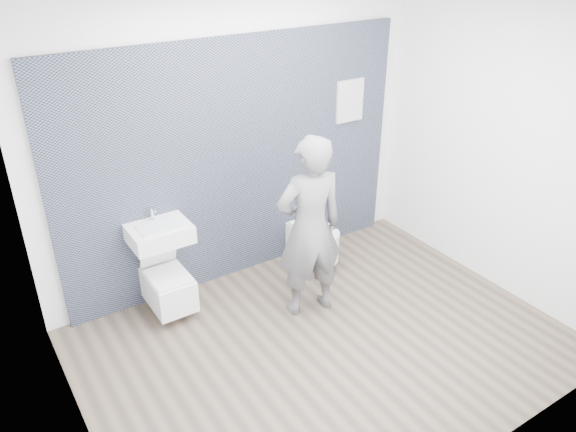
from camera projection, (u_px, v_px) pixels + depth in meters
ground at (325, 344)px, 4.90m from camera, size 4.00×4.00×0.00m
room_shell at (333, 158)px, 4.09m from camera, size 4.00×4.00×4.00m
tile_wall at (244, 267)px, 5.99m from camera, size 3.60×0.06×2.40m
washbasin at (160, 233)px, 4.98m from camera, size 0.53×0.40×0.40m
toilet_square at (168, 287)px, 5.19m from camera, size 0.37×0.53×0.69m
toilet_rounded at (316, 241)px, 5.95m from camera, size 0.36×0.61×0.33m
info_placard at (343, 236)px, 6.59m from camera, size 0.33×0.03×0.44m
visitor at (309, 228)px, 4.96m from camera, size 0.69×0.51×1.73m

